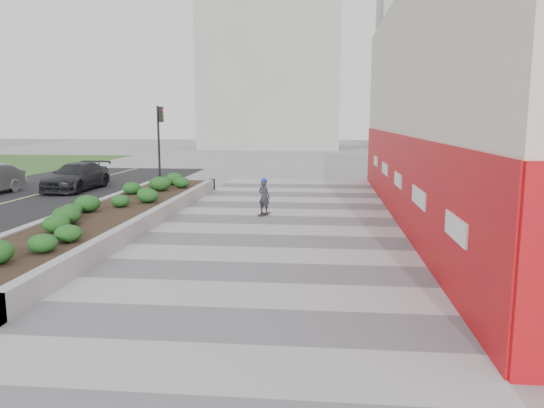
{
  "coord_description": "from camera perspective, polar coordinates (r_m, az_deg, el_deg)",
  "views": [
    {
      "loc": [
        1.48,
        -10.0,
        3.53
      ],
      "look_at": [
        -0.01,
        4.97,
        1.1
      ],
      "focal_mm": 35.0,
      "sensor_mm": 36.0,
      "label": 1
    }
  ],
  "objects": [
    {
      "name": "walkway",
      "position": [
        13.55,
        -0.77,
        -5.9
      ],
      "size": [
        8.0,
        36.0,
        0.01
      ],
      "primitive_type": "cube",
      "color": "#A8A8AD",
      "rests_on": "ground"
    },
    {
      "name": "distant_bldg_north_l",
      "position": [
        65.64,
        -0.01,
        14.82
      ],
      "size": [
        16.0,
        12.0,
        20.0
      ],
      "primitive_type": "cube",
      "color": "#ADAAA3",
      "rests_on": "ground"
    },
    {
      "name": "planter",
      "position": [
        18.64,
        -16.39,
        -0.81
      ],
      "size": [
        3.0,
        18.0,
        0.9
      ],
      "color": "#9E9EA0",
      "rests_on": "ground"
    },
    {
      "name": "building",
      "position": [
        19.77,
        22.18,
        9.8
      ],
      "size": [
        6.04,
        24.08,
        8.0
      ],
      "color": "beige",
      "rests_on": "ground"
    },
    {
      "name": "skateboarder",
      "position": [
        19.42,
        -0.86,
        0.81
      ],
      "size": [
        0.53,
        0.74,
        1.39
      ],
      "rotation": [
        0.0,
        0.0,
        -0.38
      ],
      "color": "beige",
      "rests_on": "ground"
    },
    {
      "name": "ground",
      "position": [
        10.71,
        -2.6,
        -10.08
      ],
      "size": [
        160.0,
        160.0,
        0.0
      ],
      "primitive_type": "plane",
      "color": "gray",
      "rests_on": "ground"
    },
    {
      "name": "traffic_signal_near",
      "position": [
        28.86,
        -11.98,
        7.44
      ],
      "size": [
        0.33,
        0.28,
        4.2
      ],
      "color": "black",
      "rests_on": "ground"
    },
    {
      "name": "car_dark",
      "position": [
        28.15,
        -20.28,
        2.78
      ],
      "size": [
        2.03,
        4.71,
        1.35
      ],
      "primitive_type": "imported",
      "rotation": [
        0.0,
        0.0,
        -0.03
      ],
      "color": "black",
      "rests_on": "ground"
    },
    {
      "name": "distant_bldg_north_r",
      "position": [
        71.8,
        17.14,
        15.54
      ],
      "size": [
        14.0,
        10.0,
        24.0
      ],
      "primitive_type": "cube",
      "color": "#ADAAA3",
      "rests_on": "ground"
    },
    {
      "name": "manhole_cover",
      "position": [
        13.51,
        1.35,
        -5.97
      ],
      "size": [
        0.44,
        0.44,
        0.01
      ],
      "primitive_type": "cylinder",
      "color": "#595654",
      "rests_on": "ground"
    }
  ]
}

